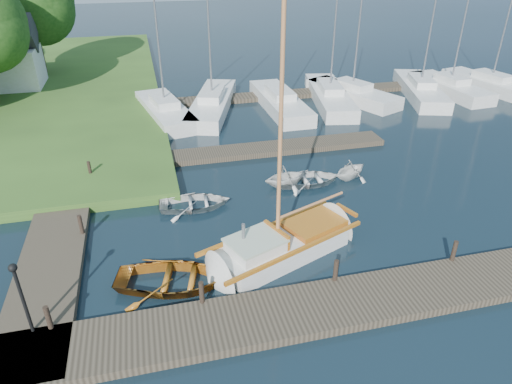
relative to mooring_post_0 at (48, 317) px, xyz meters
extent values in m
plane|color=black|center=(7.50, 5.00, -0.70)|extent=(160.00, 160.00, 0.00)
cube|color=#322B20|center=(7.50, -1.00, -0.55)|extent=(18.00, 2.20, 0.30)
cube|color=#322B20|center=(-0.50, 7.00, -0.55)|extent=(2.20, 18.00, 0.30)
cube|color=#322B20|center=(9.50, 11.50, -0.55)|extent=(14.00, 1.60, 0.30)
cube|color=#322B20|center=(17.50, 21.00, -0.55)|extent=(30.00, 1.60, 0.30)
cylinder|color=black|center=(0.00, 0.00, 0.00)|extent=(0.16, 0.16, 0.80)
cylinder|color=black|center=(4.50, 0.00, 0.00)|extent=(0.16, 0.16, 0.80)
cylinder|color=black|center=(9.00, 0.00, 0.00)|extent=(0.16, 0.16, 0.80)
cylinder|color=black|center=(13.50, 0.00, 0.00)|extent=(0.16, 0.16, 0.80)
cylinder|color=black|center=(0.50, 5.00, 0.00)|extent=(0.16, 0.16, 0.80)
cylinder|color=black|center=(0.50, 10.00, 0.00)|extent=(0.16, 0.16, 0.80)
cylinder|color=black|center=(-0.50, 0.00, 0.70)|extent=(0.10, 0.10, 2.20)
sphere|color=black|center=(-0.50, 0.00, 1.92)|extent=(0.24, 0.24, 0.24)
cube|color=beige|center=(7.77, 2.16, -0.47)|extent=(5.39, 3.73, 0.90)
cone|color=beige|center=(10.60, 3.31, -0.47)|extent=(1.94, 2.31, 1.96)
cone|color=beige|center=(5.04, 1.05, -0.47)|extent=(1.66, 2.19, 1.96)
cube|color=#954413|center=(7.42, 3.04, 0.04)|extent=(5.79, 2.44, 0.14)
cube|color=#954413|center=(8.13, 1.29, 0.04)|extent=(5.79, 2.44, 0.14)
cube|color=#954413|center=(10.92, 3.44, 0.04)|extent=(0.53, 1.06, 0.14)
cube|color=beige|center=(6.66, 1.71, 0.20)|extent=(2.19, 1.97, 0.44)
cube|color=#B2C4AA|center=(6.66, 1.71, 0.45)|extent=(2.32, 2.10, 0.08)
cube|color=#954413|center=(7.54, 2.07, 0.28)|extent=(0.64, 1.34, 0.60)
cylinder|color=slate|center=(6.27, 1.88, 0.78)|extent=(0.12, 0.12, 0.60)
cube|color=#954413|center=(9.25, 2.77, 0.08)|extent=(2.60, 2.22, 0.20)
cylinder|color=#9F6C3D|center=(7.59, 2.09, 4.18)|extent=(0.14, 0.14, 8.40)
cylinder|color=#9F6C3D|center=(9.07, 2.69, 0.98)|extent=(3.00, 1.30, 0.10)
imported|color=#954413|center=(3.71, 1.38, -0.30)|extent=(4.44, 3.63, 0.81)
imported|color=beige|center=(5.07, 6.39, -0.38)|extent=(3.23, 2.39, 0.64)
imported|color=beige|center=(9.57, 7.40, -0.13)|extent=(2.48, 2.24, 1.14)
imported|color=beige|center=(10.73, 7.32, -0.38)|extent=(3.15, 2.29, 0.64)
imported|color=beige|center=(12.92, 7.41, -0.16)|extent=(2.60, 2.47, 1.08)
cube|color=beige|center=(4.66, 18.42, -0.25)|extent=(3.70, 7.99, 0.90)
cube|color=beige|center=(4.66, 18.42, 0.45)|extent=(1.91, 2.92, 0.50)
cylinder|color=slate|center=(4.66, 18.42, 5.42)|extent=(0.12, 0.12, 10.45)
cube|color=beige|center=(7.93, 19.20, -0.25)|extent=(4.99, 9.58, 0.90)
cube|color=beige|center=(7.93, 19.20, 0.45)|extent=(2.34, 3.55, 0.50)
cylinder|color=slate|center=(7.93, 19.20, 5.22)|extent=(0.12, 0.12, 10.03)
cube|color=beige|center=(12.56, 18.45, -0.25)|extent=(2.30, 8.64, 0.90)
cube|color=beige|center=(12.56, 18.45, 0.45)|extent=(1.44, 3.03, 0.50)
cylinder|color=slate|center=(12.56, 18.45, 5.77)|extent=(0.12, 0.12, 11.14)
cube|color=beige|center=(16.44, 18.92, -0.25)|extent=(3.94, 9.53, 0.90)
cube|color=beige|center=(16.44, 18.92, 0.45)|extent=(2.00, 3.46, 0.50)
cylinder|color=slate|center=(16.44, 18.92, 6.15)|extent=(0.12, 0.12, 11.90)
cube|color=beige|center=(18.26, 19.03, -0.25)|extent=(5.00, 7.80, 0.90)
cube|color=beige|center=(18.26, 19.03, 0.45)|extent=(2.33, 2.98, 0.50)
cylinder|color=slate|center=(18.26, 19.03, 5.51)|extent=(0.12, 0.12, 10.63)
cube|color=beige|center=(23.68, 18.76, -0.25)|extent=(4.78, 9.15, 0.90)
cube|color=beige|center=(23.68, 18.76, 0.45)|extent=(2.27, 3.39, 0.50)
cylinder|color=slate|center=(23.68, 18.76, 4.84)|extent=(0.12, 0.12, 9.28)
cube|color=beige|center=(26.21, 18.70, -0.25)|extent=(2.75, 7.57, 0.90)
cube|color=beige|center=(26.21, 18.70, 0.45)|extent=(1.59, 2.70, 0.50)
cylinder|color=slate|center=(26.21, 18.70, 4.70)|extent=(0.12, 0.12, 8.99)
cube|color=beige|center=(29.75, 18.62, -0.25)|extent=(3.72, 8.45, 0.90)
cube|color=beige|center=(29.75, 18.62, 0.45)|extent=(1.92, 3.08, 0.50)
cylinder|color=slate|center=(29.75, 18.62, 5.00)|extent=(0.12, 0.12, 9.59)
cube|color=silver|center=(-6.50, 27.00, 1.20)|extent=(5.00, 4.00, 2.80)
cylinder|color=#332114|center=(-4.50, 31.00, 1.64)|extent=(0.36, 0.36, 3.67)
sphere|color=#173D11|center=(-4.50, 31.00, 5.41)|extent=(6.73, 6.73, 6.73)
sphere|color=#173D11|center=(-4.00, 30.70, 4.90)|extent=(5.71, 5.71, 5.71)
camera|label=1|loc=(3.51, -11.03, 9.65)|focal=32.00mm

